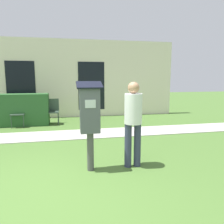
{
  "coord_description": "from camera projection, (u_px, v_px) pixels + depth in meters",
  "views": [
    {
      "loc": [
        0.37,
        -3.06,
        1.65
      ],
      "look_at": [
        1.15,
        0.68,
        1.05
      ],
      "focal_mm": 35.0,
      "sensor_mm": 36.0,
      "label": 1
    }
  ],
  "objects": [
    {
      "name": "hedge_row",
      "position": [
        20.0,
        110.0,
        7.55
      ],
      "size": [
        1.93,
        0.6,
        1.1
      ],
      "color": "#285628",
      "rests_on": "ground"
    },
    {
      "name": "parking_meter",
      "position": [
        90.0,
        115.0,
        3.79
      ],
      "size": [
        0.44,
        0.31,
        1.59
      ],
      "color": "#4C4C4C",
      "rests_on": "ground"
    },
    {
      "name": "outdoor_chair_left",
      "position": [
        19.0,
        111.0,
        7.41
      ],
      "size": [
        0.44,
        0.44,
        0.9
      ],
      "rotation": [
        0.0,
        0.0,
        0.24
      ],
      "color": "#334738",
      "rests_on": "ground"
    },
    {
      "name": "sidewalk",
      "position": [
        55.0,
        135.0,
        6.26
      ],
      "size": [
        12.0,
        1.1,
        0.02
      ],
      "color": "#B7B2A8",
      "rests_on": "ground"
    },
    {
      "name": "building_facade",
      "position": [
        57.0,
        79.0,
        9.0
      ],
      "size": [
        10.0,
        0.26,
        3.2
      ],
      "color": "beige",
      "rests_on": "ground"
    },
    {
      "name": "person_standing",
      "position": [
        133.0,
        118.0,
        3.98
      ],
      "size": [
        0.32,
        0.32,
        1.58
      ],
      "rotation": [
        0.0,
        0.0,
        0.37
      ],
      "color": "#333851",
      "rests_on": "ground"
    },
    {
      "name": "outdoor_chair_middle",
      "position": [
        53.0,
        109.0,
        7.84
      ],
      "size": [
        0.44,
        0.44,
        0.9
      ],
      "rotation": [
        0.0,
        0.0,
        0.07
      ],
      "color": "#334738",
      "rests_on": "ground"
    },
    {
      "name": "ground_plane",
      "position": [
        44.0,
        194.0,
        3.14
      ],
      "size": [
        40.0,
        40.0,
        0.0
      ],
      "primitive_type": "plane",
      "color": "#476B2D"
    }
  ]
}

